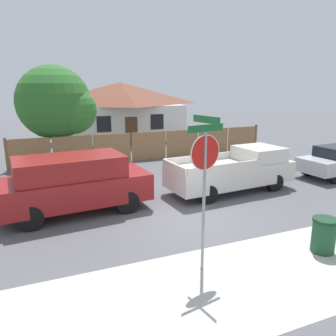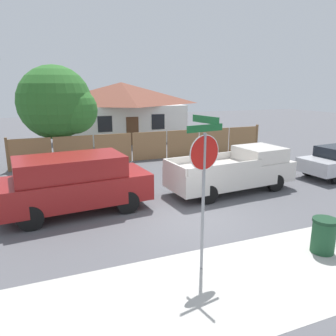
# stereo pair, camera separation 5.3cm
# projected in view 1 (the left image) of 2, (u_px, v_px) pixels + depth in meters

# --- Properties ---
(ground_plane) EXTENTS (80.00, 80.00, 0.00)m
(ground_plane) POSITION_uv_depth(u_px,v_px,m) (190.00, 218.00, 10.56)
(ground_plane) COLOR #56565B
(sidewalk_strip) EXTENTS (36.00, 3.20, 0.01)m
(sidewalk_strip) POSITION_uv_depth(u_px,v_px,m) (260.00, 276.00, 7.33)
(sidewalk_strip) COLOR beige
(sidewalk_strip) RESTS_ON ground
(wooden_fence) EXTENTS (14.92, 0.12, 1.70)m
(wooden_fence) POSITION_uv_depth(u_px,v_px,m) (149.00, 146.00, 18.78)
(wooden_fence) COLOR #997047
(wooden_fence) RESTS_ON ground
(house) EXTENTS (9.42, 6.20, 4.42)m
(house) POSITION_uv_depth(u_px,v_px,m) (121.00, 110.00, 25.75)
(house) COLOR white
(house) RESTS_ON ground
(oak_tree) EXTENTS (4.13, 3.93, 5.25)m
(oak_tree) POSITION_uv_depth(u_px,v_px,m) (58.00, 104.00, 17.51)
(oak_tree) COLOR brown
(oak_tree) RESTS_ON ground
(red_suv) EXTENTS (5.01, 2.38, 1.93)m
(red_suv) POSITION_uv_depth(u_px,v_px,m) (74.00, 182.00, 10.80)
(red_suv) COLOR maroon
(red_suv) RESTS_ON ground
(orange_pickup) EXTENTS (5.34, 2.28, 1.70)m
(orange_pickup) POSITION_uv_depth(u_px,v_px,m) (235.00, 170.00, 13.18)
(orange_pickup) COLOR silver
(orange_pickup) RESTS_ON ground
(stop_sign) EXTENTS (0.93, 0.83, 3.53)m
(stop_sign) POSITION_uv_depth(u_px,v_px,m) (205.00, 168.00, 7.06)
(stop_sign) COLOR gray
(stop_sign) RESTS_ON ground
(trash_bin) EXTENTS (0.62, 0.62, 0.91)m
(trash_bin) POSITION_uv_depth(u_px,v_px,m) (324.00, 235.00, 8.31)
(trash_bin) COLOR #1E4C2D
(trash_bin) RESTS_ON ground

